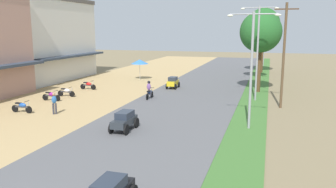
# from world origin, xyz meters

# --- Properties ---
(shophouse_mid) EXTENTS (7.62, 13.51, 10.10)m
(shophouse_mid) POSITION_xyz_m (-19.98, 29.44, 5.05)
(shophouse_mid) COLOR silver
(shophouse_mid) RESTS_ON ground
(parked_motorbike_third) EXTENTS (1.80, 0.54, 0.94)m
(parked_motorbike_third) POSITION_xyz_m (-10.85, 13.50, 0.55)
(parked_motorbike_third) COLOR black
(parked_motorbike_third) RESTS_ON dirt_shoulder
(parked_motorbike_fourth) EXTENTS (1.80, 0.54, 0.94)m
(parked_motorbike_fourth) POSITION_xyz_m (-11.40, 17.91, 0.55)
(parked_motorbike_fourth) COLOR black
(parked_motorbike_fourth) RESTS_ON dirt_shoulder
(parked_motorbike_fifth) EXTENTS (1.80, 0.54, 0.94)m
(parked_motorbike_fifth) POSITION_xyz_m (-11.24, 19.96, 0.55)
(parked_motorbike_fifth) COLOR black
(parked_motorbike_fifth) RESTS_ON dirt_shoulder
(parked_motorbike_sixth) EXTENTS (1.80, 0.54, 0.94)m
(parked_motorbike_sixth) POSITION_xyz_m (-11.23, 23.97, 0.55)
(parked_motorbike_sixth) COLOR black
(parked_motorbike_sixth) RESTS_ON dirt_shoulder
(vendor_umbrella) EXTENTS (2.20, 2.20, 2.52)m
(vendor_umbrella) POSITION_xyz_m (-8.71, 32.35, 2.31)
(vendor_umbrella) COLOR #99999E
(vendor_umbrella) RESTS_ON dirt_shoulder
(pedestrian_on_shoulder) EXTENTS (0.43, 0.41, 1.62)m
(pedestrian_on_shoulder) POSITION_xyz_m (-8.23, 13.84, 0.96)
(pedestrian_on_shoulder) COLOR #33333D
(pedestrian_on_shoulder) RESTS_ON dirt_shoulder
(median_tree_nearest) EXTENTS (4.07, 4.07, 7.99)m
(median_tree_nearest) POSITION_xyz_m (5.87, 27.78, 5.98)
(median_tree_nearest) COLOR #4C351E
(median_tree_nearest) RESTS_ON median_strip
(median_tree_second) EXTENTS (3.28, 3.28, 7.70)m
(median_tree_second) POSITION_xyz_m (5.49, 36.50, 6.20)
(median_tree_second) COLOR #4C351E
(median_tree_second) RESTS_ON median_strip
(median_tree_third) EXTENTS (4.60, 4.60, 9.25)m
(median_tree_third) POSITION_xyz_m (5.75, 44.16, 6.93)
(median_tree_third) COLOR #4C351E
(median_tree_third) RESTS_ON median_strip
(streetlamp_near) EXTENTS (3.16, 0.20, 7.25)m
(streetlamp_near) POSITION_xyz_m (5.80, 14.26, 4.27)
(streetlamp_near) COLOR gray
(streetlamp_near) RESTS_ON median_strip
(streetlamp_mid) EXTENTS (3.16, 0.20, 8.17)m
(streetlamp_mid) POSITION_xyz_m (5.80, 23.38, 4.75)
(streetlamp_mid) COLOR gray
(streetlamp_mid) RESTS_ON median_strip
(streetlamp_far) EXTENTS (3.16, 0.20, 7.99)m
(streetlamp_far) POSITION_xyz_m (5.80, 32.53, 4.65)
(streetlamp_far) COLOR gray
(streetlamp_far) RESTS_ON median_strip
(streetlamp_farthest) EXTENTS (3.16, 0.20, 7.24)m
(streetlamp_farthest) POSITION_xyz_m (5.80, 53.99, 4.26)
(streetlamp_farthest) COLOR gray
(streetlamp_farthest) RESTS_ON median_strip
(utility_pole_near) EXTENTS (1.80, 0.20, 8.30)m
(utility_pole_near) POSITION_xyz_m (7.90, 21.14, 4.34)
(utility_pole_near) COLOR brown
(utility_pole_near) RESTS_ON ground
(car_sedan_charcoal) EXTENTS (1.10, 2.26, 1.19)m
(car_sedan_charcoal) POSITION_xyz_m (-1.56, 11.47, 0.74)
(car_sedan_charcoal) COLOR #282D33
(car_sedan_charcoal) RESTS_ON road_strip
(car_hatchback_yellow) EXTENTS (1.04, 2.00, 1.23)m
(car_hatchback_yellow) POSITION_xyz_m (-2.90, 27.14, 0.75)
(car_hatchback_yellow) COLOR gold
(car_hatchback_yellow) RESTS_ON road_strip
(motorbike_ahead_second) EXTENTS (0.54, 1.80, 1.66)m
(motorbike_ahead_second) POSITION_xyz_m (-3.42, 21.20, 0.86)
(motorbike_ahead_second) COLOR black
(motorbike_ahead_second) RESTS_ON road_strip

